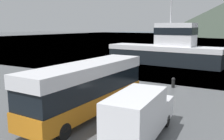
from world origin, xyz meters
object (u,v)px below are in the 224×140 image
Objects in this scene: tour_bus at (88,86)px; small_boat at (159,56)px; storage_bin at (64,82)px; fishing_boat at (166,49)px; delivery_van at (140,114)px.

tour_bus reaches higher than small_boat.
fishing_boat is at bearing 79.98° from storage_bin.
fishing_boat is at bearing 101.28° from delivery_van.
storage_bin is (-10.09, 5.97, -0.62)m from delivery_van.
small_boat is (0.37, 24.97, -0.19)m from storage_bin.
small_boat is at bearing 32.11° from fishing_boat.
fishing_boat is 19.59m from storage_bin.
small_boat is at bearing 101.85° from tour_bus.
tour_bus is 0.59× the size of fishing_boat.
delivery_van is at bearing -30.61° from storage_bin.
tour_bus is 23.74m from fishing_boat.
fishing_boat is 12.34× the size of storage_bin.
storage_bin is 0.19× the size of small_boat.
tour_bus is at bearing -167.73° from small_boat.
fishing_boat is (-6.69, 25.20, 0.94)m from delivery_van.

